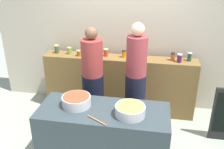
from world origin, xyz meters
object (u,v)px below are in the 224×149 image
Objects in this scene: preserve_jar_7 at (135,54)px; preserve_jar_5 at (106,52)px; preserve_jar_9 at (180,58)px; preserve_jar_10 at (190,57)px; preserve_jar_2 at (79,53)px; preserve_jar_1 at (69,51)px; wooden_spoon at (97,120)px; preserve_jar_3 at (89,51)px; cook_with_tongs at (93,84)px; cook_in_cap at (136,84)px; preserve_jar_0 at (57,49)px; cooking_pot_center at (130,110)px; preserve_jar_6 at (124,54)px; preserve_jar_8 at (173,57)px; cooking_pot_left at (76,101)px; preserve_jar_4 at (96,53)px.

preserve_jar_5 is at bearing 178.59° from preserve_jar_7.
preserve_jar_9 is 0.19m from preserve_jar_10.
preserve_jar_9 reaches higher than preserve_jar_2.
preserve_jar_1 is 0.42× the size of wooden_spoon.
preserve_jar_3 is 0.74m from cook_with_tongs.
preserve_jar_2 is 1.21m from cook_in_cap.
preserve_jar_0 is 0.09× the size of cook_with_tongs.
preserve_jar_9 is (1.93, -0.07, 0.01)m from preserve_jar_1.
preserve_jar_1 is 2.10m from preserve_jar_10.
cook_with_tongs is (-1.52, -0.62, -0.34)m from preserve_jar_10.
preserve_jar_3 is at bearing 121.01° from cooking_pot_center.
preserve_jar_0 reaches higher than preserve_jar_5.
preserve_jar_0 is 0.44m from preserve_jar_2.
preserve_jar_6 is 0.83m from preserve_jar_8.
preserve_jar_6 is 0.07× the size of cook_with_tongs.
preserve_jar_0 reaches higher than preserve_jar_6.
preserve_jar_5 is 1.61m from cooking_pot_center.
preserve_jar_6 is at bearing 55.49° from cook_with_tongs.
cooking_pot_left is at bearing 138.65° from wooden_spoon.
cooking_pot_center is at bearing -8.45° from cooking_pot_left.
preserve_jar_7 is 1.05× the size of preserve_jar_9.
cooking_pot_center is at bearing -115.12° from preserve_jar_9.
cook_with_tongs is at bearing 106.44° from wooden_spoon.
preserve_jar_7 is 0.50× the size of wooden_spoon.
preserve_jar_0 is at bearing 177.71° from preserve_jar_9.
cooking_pot_center is (0.91, -1.51, -0.21)m from preserve_jar_3.
preserve_jar_5 is at bearing 0.87° from preserve_jar_4.
preserve_jar_8 reaches higher than preserve_jar_2.
preserve_jar_3 is at bearing 175.68° from preserve_jar_5.
preserve_jar_10 is (1.11, 0.02, 0.01)m from preserve_jar_6.
cook_in_cap is at bearing 47.81° from cooking_pot_left.
preserve_jar_2 reaches higher than preserve_jar_4.
preserve_jar_3 is at bearing 108.61° from cook_with_tongs.
preserve_jar_8 is at bearing 45.68° from cook_in_cap.
preserve_jar_7 is 1.08× the size of preserve_jar_8.
preserve_jar_7 is at bearing 175.06° from preserve_jar_9.
cooking_pot_left is at bearing -95.07° from preserve_jar_5.
preserve_jar_10 is (0.91, 0.03, -0.00)m from preserve_jar_7.
preserve_jar_2 is 1.36m from cooking_pot_left.
preserve_jar_5 is at bearing 0.28° from preserve_jar_1.
preserve_jar_7 reaches higher than cooking_pot_left.
preserve_jar_9 is at bearing 21.37° from cook_with_tongs.
preserve_jar_4 is 0.82× the size of preserve_jar_6.
preserve_jar_4 is 0.28× the size of cooking_pot_center.
wooden_spoon is (-0.93, -1.66, -0.27)m from preserve_jar_8.
preserve_jar_7 is at bearing -2.50° from preserve_jar_3.
preserve_jar_5 is (0.31, -0.02, -0.00)m from preserve_jar_3.
preserve_jar_3 is 0.35× the size of cooking_pot_left.
preserve_jar_7 is 1.52m from cooking_pot_left.
preserve_jar_6 is 0.19m from preserve_jar_7.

